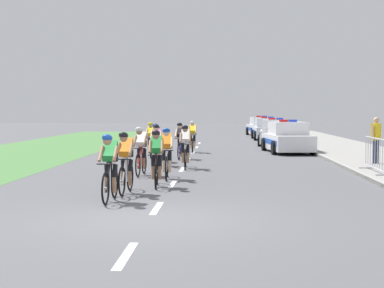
% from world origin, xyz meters
% --- Properties ---
extents(ground_plane, '(160.00, 160.00, 0.00)m').
position_xyz_m(ground_plane, '(0.00, 0.00, 0.00)').
color(ground_plane, '#56565B').
extents(sidewalk_slab, '(4.26, 60.00, 0.12)m').
position_xyz_m(sidewalk_slab, '(7.71, 14.00, 0.06)').
color(sidewalk_slab, gray).
rests_on(sidewalk_slab, ground).
extents(kerb_edge, '(0.16, 60.00, 0.13)m').
position_xyz_m(kerb_edge, '(5.66, 14.00, 0.07)').
color(kerb_edge, '#9E9E99').
rests_on(kerb_edge, ground).
extents(grass_verge, '(7.00, 60.00, 0.01)m').
position_xyz_m(grass_verge, '(-8.13, 14.00, 0.00)').
color(grass_verge, '#4C7F42').
rests_on(grass_verge, ground).
extents(lane_markings_centre, '(0.14, 29.60, 0.01)m').
position_xyz_m(lane_markings_centre, '(0.00, 11.25, 0.00)').
color(lane_markings_centre, white).
rests_on(lane_markings_centre, ground).
extents(cyclist_lead, '(0.42, 1.72, 1.56)m').
position_xyz_m(cyclist_lead, '(-1.15, 2.09, 0.79)').
color(cyclist_lead, black).
rests_on(cyclist_lead, ground).
extents(cyclist_second, '(0.43, 1.72, 1.56)m').
position_xyz_m(cyclist_second, '(-1.00, 3.38, 0.79)').
color(cyclist_second, black).
rests_on(cyclist_second, ground).
extents(cyclist_third, '(0.44, 1.72, 1.56)m').
position_xyz_m(cyclist_third, '(-0.38, 4.65, 0.79)').
color(cyclist_third, black).
rests_on(cyclist_third, ground).
extents(cyclist_fourth, '(0.43, 1.72, 1.56)m').
position_xyz_m(cyclist_fourth, '(-0.27, 6.46, 0.79)').
color(cyclist_fourth, black).
rests_on(cyclist_fourth, ground).
extents(cyclist_fifth, '(0.43, 1.72, 1.56)m').
position_xyz_m(cyclist_fifth, '(-1.17, 7.39, 0.79)').
color(cyclist_fifth, black).
rests_on(cyclist_fifth, ground).
extents(cyclist_sixth, '(0.42, 1.72, 1.56)m').
position_xyz_m(cyclist_sixth, '(0.09, 9.64, 0.79)').
color(cyclist_sixth, black).
rests_on(cyclist_sixth, ground).
extents(cyclist_seventh, '(0.43, 1.72, 1.56)m').
position_xyz_m(cyclist_seventh, '(-1.03, 10.64, 0.79)').
color(cyclist_seventh, black).
rests_on(cyclist_seventh, ground).
extents(cyclist_eighth, '(0.42, 1.72, 1.56)m').
position_xyz_m(cyclist_eighth, '(-1.24, 12.30, 0.79)').
color(cyclist_eighth, black).
rests_on(cyclist_eighth, ground).
extents(cyclist_ninth, '(0.45, 1.72, 1.56)m').
position_xyz_m(cyclist_ninth, '(-1.68, 14.20, 0.79)').
color(cyclist_ninth, black).
rests_on(cyclist_ninth, ground).
extents(cyclist_tenth, '(0.44, 1.72, 1.56)m').
position_xyz_m(cyclist_tenth, '(-0.35, 13.58, 0.79)').
color(cyclist_tenth, black).
rests_on(cyclist_tenth, ground).
extents(cyclist_eleventh, '(0.42, 1.72, 1.56)m').
position_xyz_m(cyclist_eleventh, '(-0.04, 17.38, 0.79)').
color(cyclist_eleventh, black).
rests_on(cyclist_eleventh, ground).
extents(police_car_nearest, '(2.32, 4.55, 1.59)m').
position_xyz_m(police_car_nearest, '(4.53, 17.48, 0.68)').
color(police_car_nearest, white).
rests_on(police_car_nearest, ground).
extents(police_car_second, '(2.30, 4.54, 1.59)m').
position_xyz_m(police_car_second, '(4.53, 23.55, 0.68)').
color(police_car_second, white).
rests_on(police_car_second, ground).
extents(police_car_third, '(2.04, 4.42, 1.59)m').
position_xyz_m(police_car_third, '(4.53, 29.97, 0.68)').
color(police_car_third, silver).
rests_on(police_car_third, ground).
extents(police_car_furthest, '(2.32, 4.55, 1.59)m').
position_xyz_m(police_car_furthest, '(4.53, 35.99, 0.68)').
color(police_car_furthest, silver).
rests_on(police_car_furthest, ground).
extents(crowd_barrier_rear, '(0.50, 2.32, 1.07)m').
position_xyz_m(crowd_barrier_rear, '(6.16, 7.70, 0.65)').
color(crowd_barrier_rear, '#B7BABF').
rests_on(crowd_barrier_rear, sidewalk_slab).
extents(spectator_middle, '(0.41, 0.44, 1.68)m').
position_xyz_m(spectator_middle, '(6.93, 10.56, 1.08)').
color(spectator_middle, '#23284C').
rests_on(spectator_middle, sidewalk_slab).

